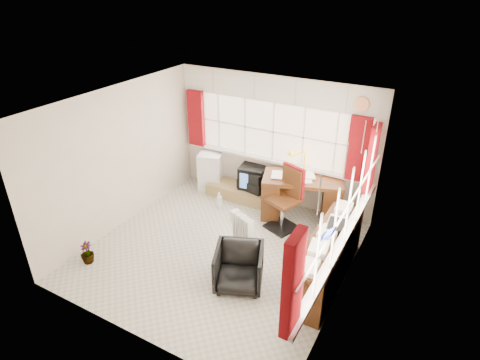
{
  "coord_description": "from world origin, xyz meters",
  "views": [
    {
      "loc": [
        2.89,
        -4.52,
        4.11
      ],
      "look_at": [
        0.07,
        0.55,
        1.1
      ],
      "focal_mm": 30.0,
      "sensor_mm": 36.0,
      "label": 1
    }
  ],
  "objects_px": {
    "tv_bench": "(241,192)",
    "crt_tv": "(253,177)",
    "task_chair": "(288,196)",
    "office_chair": "(239,267)",
    "credenza": "(327,257)",
    "desk_lamp": "(305,157)",
    "radiator": "(243,235)",
    "mini_fridge": "(211,171)",
    "desk": "(302,195)"
  },
  "relations": [
    {
      "from": "credenza",
      "to": "crt_tv",
      "type": "distance_m",
      "value": 2.64
    },
    {
      "from": "credenza",
      "to": "crt_tv",
      "type": "xyz_separation_m",
      "value": [
        -2.07,
        1.64,
        0.08
      ]
    },
    {
      "from": "task_chair",
      "to": "crt_tv",
      "type": "distance_m",
      "value": 1.17
    },
    {
      "from": "task_chair",
      "to": "credenza",
      "type": "distance_m",
      "value": 1.51
    },
    {
      "from": "radiator",
      "to": "tv_bench",
      "type": "relative_size",
      "value": 0.45
    },
    {
      "from": "task_chair",
      "to": "mini_fridge",
      "type": "bearing_deg",
      "value": 164.12
    },
    {
      "from": "office_chair",
      "to": "tv_bench",
      "type": "distance_m",
      "value": 2.58
    },
    {
      "from": "desk_lamp",
      "to": "tv_bench",
      "type": "height_order",
      "value": "desk_lamp"
    },
    {
      "from": "task_chair",
      "to": "radiator",
      "type": "xyz_separation_m",
      "value": [
        -0.36,
        -0.98,
        -0.36
      ]
    },
    {
      "from": "desk",
      "to": "task_chair",
      "type": "relative_size",
      "value": 1.35
    },
    {
      "from": "credenza",
      "to": "mini_fridge",
      "type": "bearing_deg",
      "value": 152.31
    },
    {
      "from": "credenza",
      "to": "crt_tv",
      "type": "relative_size",
      "value": 3.51
    },
    {
      "from": "radiator",
      "to": "tv_bench",
      "type": "bearing_deg",
      "value": 119.93
    },
    {
      "from": "desk_lamp",
      "to": "credenza",
      "type": "distance_m",
      "value": 2.1
    },
    {
      "from": "credenza",
      "to": "tv_bench",
      "type": "xyz_separation_m",
      "value": [
        -2.28,
        1.52,
        -0.27
      ]
    },
    {
      "from": "crt_tv",
      "to": "desk",
      "type": "bearing_deg",
      "value": -9.92
    },
    {
      "from": "desk",
      "to": "credenza",
      "type": "distance_m",
      "value": 1.74
    },
    {
      "from": "tv_bench",
      "to": "crt_tv",
      "type": "distance_m",
      "value": 0.43
    },
    {
      "from": "task_chair",
      "to": "radiator",
      "type": "height_order",
      "value": "task_chair"
    },
    {
      "from": "desk",
      "to": "mini_fridge",
      "type": "distance_m",
      "value": 2.09
    },
    {
      "from": "task_chair",
      "to": "office_chair",
      "type": "xyz_separation_m",
      "value": [
        0.0,
        -1.78,
        -0.3
      ]
    },
    {
      "from": "desk",
      "to": "desk_lamp",
      "type": "bearing_deg",
      "value": 109.01
    },
    {
      "from": "radiator",
      "to": "mini_fridge",
      "type": "xyz_separation_m",
      "value": [
        -1.61,
        1.54,
        0.14
      ]
    },
    {
      "from": "office_chair",
      "to": "crt_tv",
      "type": "relative_size",
      "value": 1.22
    },
    {
      "from": "crt_tv",
      "to": "mini_fridge",
      "type": "bearing_deg",
      "value": -177.86
    },
    {
      "from": "office_chair",
      "to": "mini_fridge",
      "type": "height_order",
      "value": "mini_fridge"
    },
    {
      "from": "task_chair",
      "to": "mini_fridge",
      "type": "relative_size",
      "value": 1.46
    },
    {
      "from": "desk_lamp",
      "to": "radiator",
      "type": "bearing_deg",
      "value": -103.55
    },
    {
      "from": "desk_lamp",
      "to": "task_chair",
      "type": "height_order",
      "value": "desk_lamp"
    },
    {
      "from": "task_chair",
      "to": "radiator",
      "type": "distance_m",
      "value": 1.11
    },
    {
      "from": "crt_tv",
      "to": "desk_lamp",
      "type": "bearing_deg",
      "value": 2.45
    },
    {
      "from": "office_chair",
      "to": "task_chair",
      "type": "bearing_deg",
      "value": 67.74
    },
    {
      "from": "office_chair",
      "to": "credenza",
      "type": "bearing_deg",
      "value": 12.57
    },
    {
      "from": "crt_tv",
      "to": "radiator",
      "type": "bearing_deg",
      "value": -68.1
    },
    {
      "from": "task_chair",
      "to": "credenza",
      "type": "relative_size",
      "value": 0.58
    },
    {
      "from": "radiator",
      "to": "tv_bench",
      "type": "xyz_separation_m",
      "value": [
        -0.84,
        1.46,
        -0.13
      ]
    },
    {
      "from": "desk",
      "to": "desk_lamp",
      "type": "height_order",
      "value": "desk_lamp"
    },
    {
      "from": "desk",
      "to": "tv_bench",
      "type": "bearing_deg",
      "value": 176.63
    },
    {
      "from": "task_chair",
      "to": "tv_bench",
      "type": "relative_size",
      "value": 0.83
    },
    {
      "from": "desk",
      "to": "crt_tv",
      "type": "xyz_separation_m",
      "value": [
        -1.11,
        0.19,
        0.02
      ]
    },
    {
      "from": "office_chair",
      "to": "desk_lamp",
      "type": "bearing_deg",
      "value": 67.08
    },
    {
      "from": "desk_lamp",
      "to": "task_chair",
      "type": "relative_size",
      "value": 0.36
    },
    {
      "from": "office_chair",
      "to": "crt_tv",
      "type": "height_order",
      "value": "crt_tv"
    },
    {
      "from": "radiator",
      "to": "mini_fridge",
      "type": "relative_size",
      "value": 0.79
    },
    {
      "from": "task_chair",
      "to": "office_chair",
      "type": "bearing_deg",
      "value": -89.88
    },
    {
      "from": "desk",
      "to": "mini_fridge",
      "type": "height_order",
      "value": "desk"
    },
    {
      "from": "desk",
      "to": "task_chair",
      "type": "bearing_deg",
      "value": -104.99
    },
    {
      "from": "desk_lamp",
      "to": "office_chair",
      "type": "height_order",
      "value": "desk_lamp"
    },
    {
      "from": "desk_lamp",
      "to": "task_chair",
      "type": "xyz_separation_m",
      "value": [
        -0.03,
        -0.64,
        -0.5
      ]
    },
    {
      "from": "office_chair",
      "to": "crt_tv",
      "type": "xyz_separation_m",
      "value": [
        -1.0,
        2.38,
        0.16
      ]
    }
  ]
}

